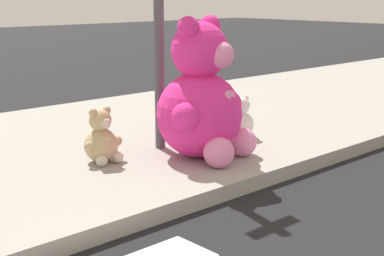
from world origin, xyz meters
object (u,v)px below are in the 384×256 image
plush_pink_large (203,102)px  plush_white (240,120)px  plush_tan (102,140)px  plush_red (196,111)px

plush_pink_large → plush_white: (0.93, 0.33, -0.38)m
plush_tan → plush_white: (1.80, -0.22, -0.03)m
plush_tan → plush_red: bearing=8.7°
plush_red → plush_pink_large: bearing=-129.3°
plush_pink_large → plush_white: size_ratio=2.93×
plush_white → plush_red: size_ratio=0.71×
plush_pink_large → plush_tan: 1.09m
plush_pink_large → plush_tan: (-0.88, 0.55, -0.36)m
plush_red → plush_white: bearing=-58.0°
plush_pink_large → plush_tan: bearing=147.8°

